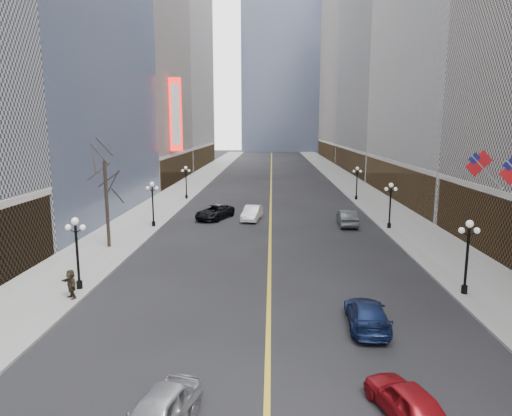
# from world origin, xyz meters

# --- Properties ---
(sidewalk_east) EXTENTS (6.00, 230.00, 0.15)m
(sidewalk_east) POSITION_xyz_m (14.00, 70.00, 0.07)
(sidewalk_east) COLOR gray
(sidewalk_east) RESTS_ON ground
(sidewalk_west) EXTENTS (6.00, 230.00, 0.15)m
(sidewalk_west) POSITION_xyz_m (-14.00, 70.00, 0.07)
(sidewalk_west) COLOR gray
(sidewalk_west) RESTS_ON ground
(lane_line) EXTENTS (0.25, 200.00, 0.02)m
(lane_line) POSITION_xyz_m (0.00, 80.00, 0.01)
(lane_line) COLOR gold
(lane_line) RESTS_ON ground
(bldg_east_c) EXTENTS (26.60, 40.60, 48.80)m
(bldg_east_c) POSITION_xyz_m (29.88, 106.00, 24.18)
(bldg_east_c) COLOR #969699
(bldg_east_c) RESTS_ON ground
(bldg_east_d) EXTENTS (26.60, 46.60, 62.80)m
(bldg_east_d) POSITION_xyz_m (29.90, 149.00, 31.17)
(bldg_east_d) COLOR #AC9E8E
(bldg_east_d) RESTS_ON ground
(bldg_west_c) EXTENTS (26.60, 30.60, 50.80)m
(bldg_west_c) POSITION_xyz_m (-29.88, 87.00, 25.19)
(bldg_west_c) COLOR #AC9E8E
(bldg_west_c) RESTS_ON ground
(bldg_west_d) EXTENTS (26.60, 38.60, 72.80)m
(bldg_west_d) POSITION_xyz_m (-29.92, 121.00, 36.17)
(bldg_west_d) COLOR silver
(bldg_west_d) RESTS_ON ground
(streetlamp_east_1) EXTENTS (1.26, 0.44, 4.52)m
(streetlamp_east_1) POSITION_xyz_m (11.80, 30.00, 2.90)
(streetlamp_east_1) COLOR black
(streetlamp_east_1) RESTS_ON sidewalk_east
(streetlamp_east_2) EXTENTS (1.26, 0.44, 4.52)m
(streetlamp_east_2) POSITION_xyz_m (11.80, 48.00, 2.90)
(streetlamp_east_2) COLOR black
(streetlamp_east_2) RESTS_ON sidewalk_east
(streetlamp_east_3) EXTENTS (1.26, 0.44, 4.52)m
(streetlamp_east_3) POSITION_xyz_m (11.80, 66.00, 2.90)
(streetlamp_east_3) COLOR black
(streetlamp_east_3) RESTS_ON sidewalk_east
(streetlamp_west_1) EXTENTS (1.26, 0.44, 4.52)m
(streetlamp_west_1) POSITION_xyz_m (-11.80, 30.00, 2.90)
(streetlamp_west_1) COLOR black
(streetlamp_west_1) RESTS_ON sidewalk_west
(streetlamp_west_2) EXTENTS (1.26, 0.44, 4.52)m
(streetlamp_west_2) POSITION_xyz_m (-11.80, 48.00, 2.90)
(streetlamp_west_2) COLOR black
(streetlamp_west_2) RESTS_ON sidewalk_west
(streetlamp_west_3) EXTENTS (1.26, 0.44, 4.52)m
(streetlamp_west_3) POSITION_xyz_m (-11.80, 66.00, 2.90)
(streetlamp_west_3) COLOR black
(streetlamp_west_3) RESTS_ON sidewalk_west
(flag_5) EXTENTS (2.87, 0.12, 2.87)m
(flag_5) POSITION_xyz_m (15.31, 37.00, 7.29)
(flag_5) COLOR #B2B2B7
(flag_5) RESTS_ON ground
(theatre_marquee) EXTENTS (2.00, 0.55, 12.00)m
(theatre_marquee) POSITION_xyz_m (-15.88, 80.00, 12.00)
(theatre_marquee) COLOR red
(theatre_marquee) RESTS_ON ground
(tree_west_far) EXTENTS (3.60, 3.60, 7.92)m
(tree_west_far) POSITION_xyz_m (-13.50, 40.00, 6.24)
(tree_west_far) COLOR #2D231C
(tree_west_far) RESTS_ON sidewalk_west
(car_nb_near) EXTENTS (2.78, 4.52, 1.44)m
(car_nb_near) POSITION_xyz_m (-3.61, 16.84, 0.72)
(car_nb_near) COLOR #A8ACB0
(car_nb_near) RESTS_ON ground
(car_nb_mid) EXTENTS (2.34, 4.92, 1.56)m
(car_nb_mid) POSITION_xyz_m (-2.00, 52.10, 0.78)
(car_nb_mid) COLOR silver
(car_nb_mid) RESTS_ON ground
(car_nb_far) EXTENTS (4.42, 6.13, 1.55)m
(car_nb_far) POSITION_xyz_m (-6.17, 52.63, 0.77)
(car_nb_far) COLOR black
(car_nb_far) RESTS_ON ground
(car_sb_near) EXTENTS (2.22, 4.90, 1.39)m
(car_sb_near) POSITION_xyz_m (5.01, 25.41, 0.70)
(car_sb_near) COLOR #14224D
(car_sb_near) RESTS_ON ground
(car_sb_mid) EXTENTS (2.67, 4.17, 1.32)m
(car_sb_mid) POSITION_xyz_m (4.89, 18.02, 0.66)
(car_sb_mid) COLOR maroon
(car_sb_mid) RESTS_ON ground
(car_sb_far) EXTENTS (1.90, 5.00, 1.63)m
(car_sb_far) POSITION_xyz_m (7.90, 49.67, 0.82)
(car_sb_far) COLOR #44484A
(car_sb_far) RESTS_ON ground
(ped_west_far) EXTENTS (1.50, 1.43, 1.74)m
(ped_west_far) POSITION_xyz_m (-11.60, 28.42, 1.02)
(ped_west_far) COLOR #2E271A
(ped_west_far) RESTS_ON sidewalk_west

